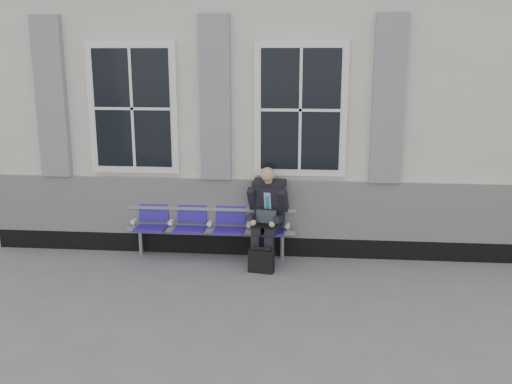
# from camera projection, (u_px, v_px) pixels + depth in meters

# --- Properties ---
(ground) EXTENTS (70.00, 70.00, 0.00)m
(ground) POSITION_uv_depth(u_px,v_px,m) (268.00, 293.00, 7.44)
(ground) COLOR slate
(ground) RESTS_ON ground
(station_building) EXTENTS (14.40, 4.40, 4.49)m
(station_building) POSITION_uv_depth(u_px,v_px,m) (282.00, 101.00, 10.29)
(station_building) COLOR silver
(station_building) RESTS_ON ground
(bench) EXTENTS (2.60, 0.47, 0.91)m
(bench) POSITION_uv_depth(u_px,v_px,m) (210.00, 222.00, 8.68)
(bench) COLOR #9EA0A3
(bench) RESTS_ON ground
(businessman) EXTENTS (0.62, 0.83, 1.44)m
(businessman) POSITION_uv_depth(u_px,v_px,m) (267.00, 211.00, 8.42)
(businessman) COLOR black
(businessman) RESTS_ON ground
(briefcase) EXTENTS (0.38, 0.21, 0.37)m
(briefcase) POSITION_uv_depth(u_px,v_px,m) (261.00, 261.00, 8.13)
(briefcase) COLOR black
(briefcase) RESTS_ON ground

